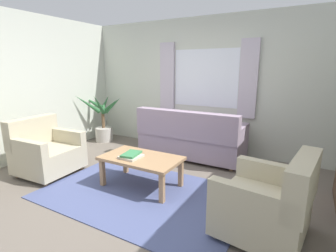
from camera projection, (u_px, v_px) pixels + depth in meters
The scene contains 11 objects.
ground_plane at pixel (142, 194), 3.39m from camera, with size 6.24×6.24×0.00m, color #6B6056.
wall_back at pixel (206, 86), 5.01m from camera, with size 5.32×0.12×2.60m, color beige.
wall_left at pixel (13, 88), 4.36m from camera, with size 0.12×4.40×2.60m, color beige.
window_with_curtains at pixel (205, 78), 4.91m from camera, with size 1.98×0.07×1.40m.
area_rug at pixel (142, 194), 3.39m from camera, with size 2.62×1.70×0.01m, color #4C5684.
couch at pixel (190, 139), 4.68m from camera, with size 1.90×0.82×0.92m.
armchair_left at pixel (46, 151), 4.01m from camera, with size 0.86×0.88×0.88m.
armchair_right at pixel (269, 203), 2.48m from camera, with size 0.92×0.94×0.88m.
coffee_table at pixel (141, 161), 3.53m from camera, with size 1.10×0.64×0.44m.
book_stack_on_table at pixel (131, 155), 3.50m from camera, with size 0.27×0.32×0.06m.
potted_plant at pixel (102, 121), 5.74m from camera, with size 1.18×1.04×1.16m.
Camera 1 is at (1.82, -2.53, 1.65)m, focal length 27.08 mm.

